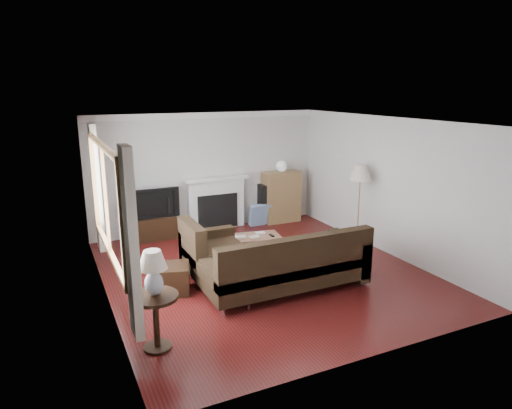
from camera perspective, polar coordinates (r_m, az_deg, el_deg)
name	(u,v)px	position (r m, az deg, el deg)	size (l,w,h in m)	color
room	(264,200)	(7.33, 1.00, 0.60)	(5.10, 5.60, 2.54)	#511312
window	(106,200)	(6.39, -18.28, 0.55)	(0.12, 2.74, 1.54)	brown
curtain_near	(131,245)	(4.99, -15.31, -4.86)	(0.10, 0.35, 2.10)	beige
curtain_far	(97,188)	(7.90, -19.26, 1.93)	(0.10, 0.35, 2.10)	beige
fireplace	(216,203)	(9.91, -4.98, 0.22)	(1.40, 0.26, 1.15)	white
tv_stand	(153,228)	(9.49, -12.69, -2.86)	(0.94, 0.42, 0.47)	black
television	(152,202)	(9.35, -12.87, 0.27)	(1.04, 0.14, 0.60)	black
speaker_left	(169,216)	(9.55, -10.82, -1.41)	(0.24, 0.29, 0.87)	black
speaker_right	(264,204)	(10.29, 1.06, 0.06)	(0.25, 0.30, 0.89)	black
bookshelf	(281,197)	(10.41, 3.16, 0.98)	(0.84, 0.40, 1.16)	olive
globe_lamp	(282,166)	(10.27, 3.22, 4.78)	(0.24, 0.24, 0.24)	white
sectional_sofa	(285,262)	(6.97, 3.70, -7.16)	(2.73, 2.00, 0.88)	black
coffee_table	(253,246)	(8.34, -0.40, -5.22)	(0.99, 0.54, 0.39)	brown
footstool	(172,279)	(7.06, -10.42, -9.11)	(0.50, 0.50, 0.42)	black
floor_lamp	(359,206)	(8.93, 12.72, -0.17)	(0.41, 0.41, 1.61)	#C49344
side_table	(156,322)	(5.63, -12.36, -14.16)	(0.55, 0.55, 0.68)	black
table_lamp	(153,274)	(5.36, -12.71, -8.41)	(0.33, 0.33, 0.54)	silver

